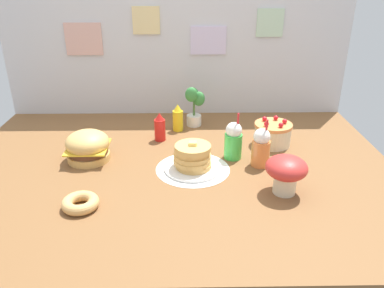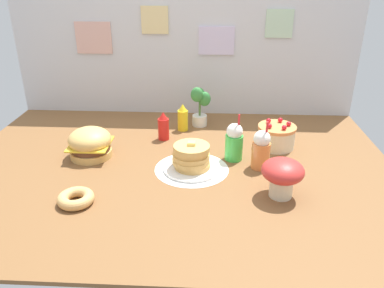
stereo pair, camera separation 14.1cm
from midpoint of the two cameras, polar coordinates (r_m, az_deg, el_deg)
name	(u,v)px [view 1 (the left image)]	position (r m, az deg, el deg)	size (l,w,h in m)	color
ground_plane	(175,169)	(2.18, -4.36, -3.69)	(2.49, 1.80, 0.02)	brown
back_wall	(176,50)	(2.86, -3.77, 13.69)	(2.49, 0.04, 0.95)	silver
doily_mat	(193,169)	(2.15, -1.75, -3.74)	(0.41, 0.41, 0.00)	white
burger	(88,146)	(2.32, -16.91, -0.36)	(0.25, 0.25, 0.18)	#DBA859
pancake_stack	(193,158)	(2.12, -1.81, -2.19)	(0.32, 0.32, 0.16)	white
layer_cake	(273,134)	(2.46, 10.29, 1.48)	(0.24, 0.24, 0.17)	beige
ketchup_bottle	(160,128)	(2.49, -6.42, 2.42)	(0.07, 0.07, 0.19)	red
mustard_bottle	(178,118)	(2.63, -3.65, 3.80)	(0.07, 0.07, 0.19)	yellow
cream_soda_cup	(233,141)	(2.24, 4.36, 0.47)	(0.10, 0.10, 0.28)	green
orange_float_cup	(261,147)	(2.17, 8.39, -0.54)	(0.10, 0.10, 0.28)	orange
donut_pink_glaze	(80,203)	(1.91, -18.31, -8.31)	(0.18, 0.18, 0.05)	tan
potted_plant	(194,105)	(2.69, -1.18, 5.84)	(0.14, 0.12, 0.29)	white
mushroom_stool	(286,171)	(1.92, 11.77, -3.97)	(0.21, 0.21, 0.20)	beige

